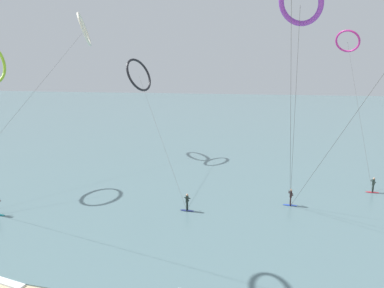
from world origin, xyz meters
name	(u,v)px	position (x,y,z in m)	size (l,w,h in m)	color
sea_water	(250,112)	(0.00, 105.23, 0.04)	(400.00, 200.00, 0.08)	slate
surfer_crimson	(373,186)	(18.47, 27.92, 0.82)	(1.40, 0.70, 1.70)	red
surfer_navy	(187,203)	(-0.04, 18.42, 0.82)	(1.40, 0.59, 1.70)	navy
surfer_cobalt	(291,198)	(9.53, 22.05, 0.82)	(1.40, 0.59, 1.70)	#2647B7
kite_magenta	(348,41)	(17.86, 45.47, 17.54)	(4.16, 19.39, 19.20)	#CC288E
kite_ivory	(84,29)	(-23.05, 40.95, 19.88)	(4.53, 34.67, 22.59)	silver
kite_charcoal	(139,75)	(-12.52, 37.94, 12.62)	(14.30, 22.39, 15.14)	black
kite_violet	(300,3)	(9.15, 19.84, 18.45)	(4.40, 4.13, 20.31)	purple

